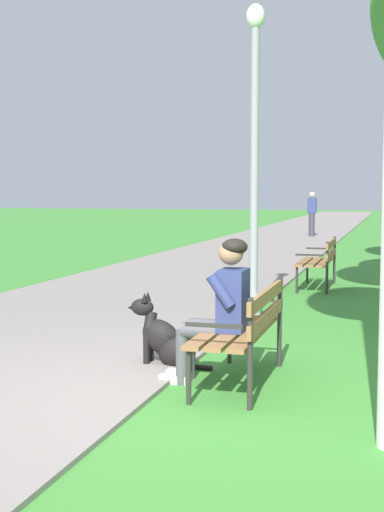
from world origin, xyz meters
TOP-DOWN VIEW (x-y plane):
  - ground_plane at (0.00, 0.00)m, footprint 120.00×120.00m
  - paved_path at (-2.27, 24.00)m, footprint 4.19×60.00m
  - park_bench_near at (0.44, 0.71)m, footprint 0.55×1.50m
  - park_bench_mid at (0.42, 6.96)m, footprint 0.55×1.50m
  - person_seated_on_near_bench at (0.23, 0.67)m, footprint 0.74×0.49m
  - dog_black at (-0.39, 1.07)m, footprint 0.83×0.28m
  - lamp_post_near at (-0.15, 4.04)m, footprint 0.24×0.24m
  - pedestrian_distant at (-1.31, 20.68)m, footprint 0.32×0.22m

SIDE VIEW (x-z plane):
  - ground_plane at x=0.00m, z-range 0.00..0.00m
  - paved_path at x=-2.27m, z-range 0.00..0.04m
  - dog_black at x=-0.39m, z-range -0.09..0.61m
  - park_bench_near at x=0.44m, z-range 0.09..0.94m
  - park_bench_mid at x=0.42m, z-range 0.09..0.94m
  - person_seated_on_near_bench at x=0.23m, z-range 0.06..1.31m
  - pedestrian_distant at x=-1.31m, z-range 0.02..1.67m
  - lamp_post_near at x=-0.15m, z-range 0.07..4.11m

